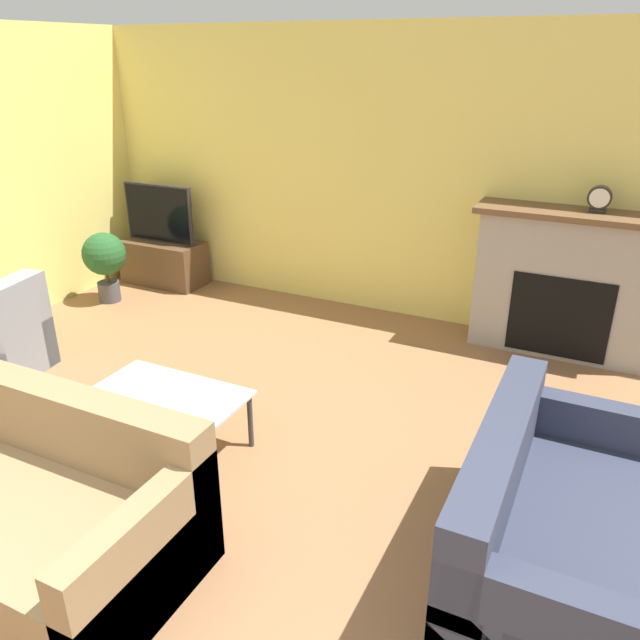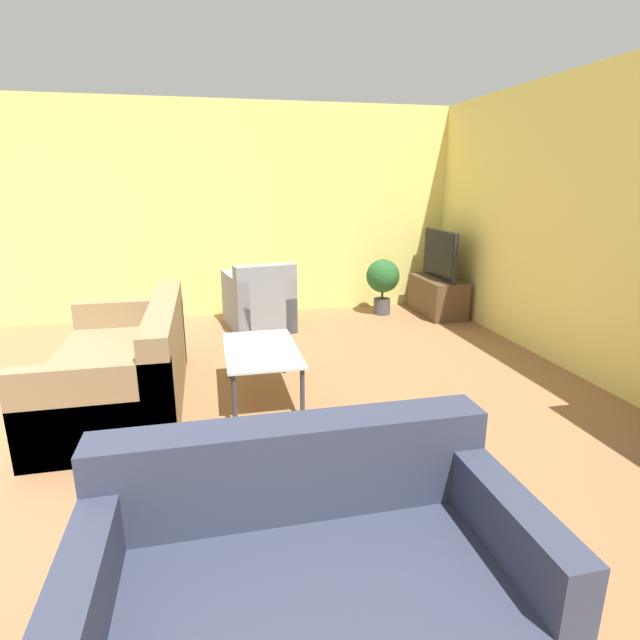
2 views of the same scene
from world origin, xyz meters
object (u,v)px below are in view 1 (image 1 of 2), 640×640
at_px(couch_sectional, 23,508).
at_px(coffee_table, 167,399).
at_px(mantel_clock, 600,199).
at_px(couch_loveseat, 552,533).
at_px(potted_plant, 105,258).
at_px(tv, 159,213).

xyz_separation_m(couch_sectional, coffee_table, (0.08, 1.08, 0.09)).
height_order(couch_sectional, mantel_clock, mantel_clock).
distance_m(couch_loveseat, potted_plant, 5.09).
bearing_deg(mantel_clock, couch_sectional, -121.84).
bearing_deg(couch_loveseat, coffee_table, 87.93).
relative_size(couch_sectional, couch_loveseat, 1.17).
relative_size(tv, potted_plant, 1.17).
xyz_separation_m(tv, mantel_clock, (4.39, 0.11, 0.56)).
distance_m(couch_sectional, mantel_clock, 4.56).
bearing_deg(tv, potted_plant, -103.04).
relative_size(tv, coffee_table, 0.86).
distance_m(coffee_table, mantel_clock, 3.65).
bearing_deg(coffee_table, potted_plant, 140.86).
bearing_deg(tv, mantel_clock, 1.40).
distance_m(tv, couch_sectional, 4.23).
distance_m(couch_loveseat, coffee_table, 2.40).
bearing_deg(tv, couch_sectional, -60.74).
distance_m(tv, potted_plant, 0.80).
bearing_deg(coffee_table, couch_loveseat, -2.07).
height_order(couch_loveseat, mantel_clock, mantel_clock).
bearing_deg(tv, couch_loveseat, -30.50).
xyz_separation_m(couch_sectional, couch_loveseat, (2.48, 0.99, 0.01)).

